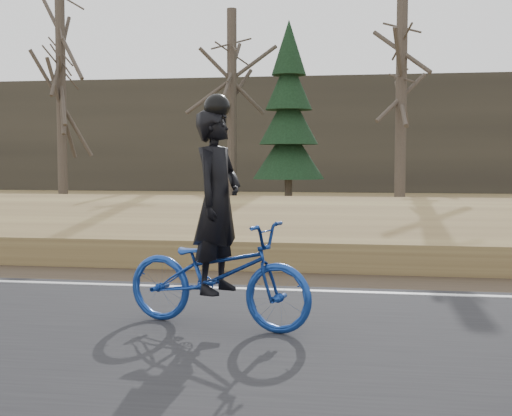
# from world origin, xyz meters

# --- Properties ---
(ballast) EXTENTS (120.00, 3.00, 0.45)m
(ballast) POSITION_xyz_m (0.00, 8.00, 0.23)
(ballast) COLOR slate
(ballast) RESTS_ON ground
(railroad) EXTENTS (120.00, 2.40, 0.29)m
(railroad) POSITION_xyz_m (0.00, 8.00, 0.53)
(railroad) COLOR black
(railroad) RESTS_ON ballast
(treeline_backdrop) EXTENTS (120.00, 4.00, 6.00)m
(treeline_backdrop) POSITION_xyz_m (0.00, 30.00, 3.00)
(treeline_backdrop) COLOR #383328
(treeline_backdrop) RESTS_ON ground
(cyclist) EXTENTS (2.16, 1.23, 2.34)m
(cyclist) POSITION_xyz_m (-4.58, -1.87, 0.80)
(cyclist) COLOR navy
(cyclist) RESTS_ON road
(bare_tree_far_left) EXTENTS (0.36, 0.36, 7.80)m
(bare_tree_far_left) POSITION_xyz_m (-14.50, 16.19, 3.90)
(bare_tree_far_left) COLOR #50453A
(bare_tree_far_left) RESTS_ON ground
(bare_tree_left) EXTENTS (0.36, 0.36, 7.25)m
(bare_tree_left) POSITION_xyz_m (-8.26, 17.20, 3.62)
(bare_tree_left) COLOR #50453A
(bare_tree_left) RESTS_ON ground
(bare_tree_near_left) EXTENTS (0.36, 0.36, 6.77)m
(bare_tree_near_left) POSITION_xyz_m (-2.22, 14.20, 3.38)
(bare_tree_near_left) COLOR #50453A
(bare_tree_near_left) RESTS_ON ground
(conifer) EXTENTS (2.60, 2.60, 6.73)m
(conifer) POSITION_xyz_m (-6.10, 16.89, 3.18)
(conifer) COLOR #50453A
(conifer) RESTS_ON ground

